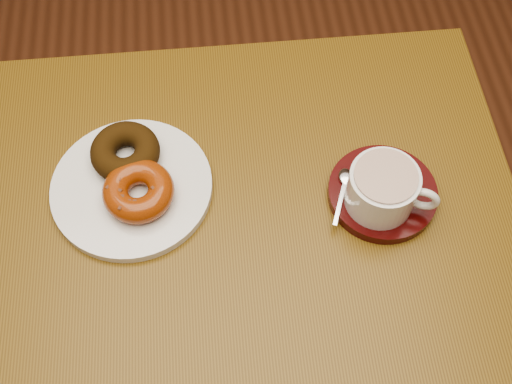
{
  "coord_description": "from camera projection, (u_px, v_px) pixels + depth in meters",
  "views": [
    {
      "loc": [
        0.26,
        -0.59,
        1.62
      ],
      "look_at": [
        0.31,
        -0.12,
        0.8
      ],
      "focal_mm": 45.0,
      "sensor_mm": 36.0,
      "label": 1
    }
  ],
  "objects": [
    {
      "name": "ground",
      "position": [
        134.0,
        317.0,
        1.68
      ],
      "size": [
        6.0,
        6.0,
        0.0
      ],
      "primitive_type": "plane",
      "color": "#582F1B",
      "rests_on": "ground"
    },
    {
      "name": "coffee_cup",
      "position": [
        383.0,
        189.0,
        0.91
      ],
      "size": [
        0.13,
        0.1,
        0.07
      ],
      "rotation": [
        0.0,
        0.0,
        -0.43
      ],
      "color": "silver",
      "rests_on": "saucer"
    },
    {
      "name": "saucer",
      "position": [
        382.0,
        193.0,
        0.96
      ],
      "size": [
        0.19,
        0.19,
        0.02
      ],
      "primitive_type": "cylinder",
      "rotation": [
        0.0,
        0.0,
        -0.17
      ],
      "color": "#350707",
      "rests_on": "cafe_table"
    },
    {
      "name": "teaspoon",
      "position": [
        345.0,
        182.0,
        0.95
      ],
      "size": [
        0.04,
        0.09,
        0.01
      ],
      "rotation": [
        0.0,
        0.0,
        -0.37
      ],
      "color": "silver",
      "rests_on": "saucer"
    },
    {
      "name": "cafe_table",
      "position": [
        244.0,
        236.0,
        1.07
      ],
      "size": [
        0.84,
        0.63,
        0.78
      ],
      "rotation": [
        0.0,
        0.0,
        -0.01
      ],
      "color": "brown",
      "rests_on": "ground"
    },
    {
      "name": "donut_caramel",
      "position": [
        138.0,
        191.0,
        0.93
      ],
      "size": [
        0.11,
        0.11,
        0.04
      ],
      "rotation": [
        0.0,
        0.0,
        -0.07
      ],
      "color": "#87370E",
      "rests_on": "donut_plate"
    },
    {
      "name": "donut_plate",
      "position": [
        132.0,
        187.0,
        0.96
      ],
      "size": [
        0.28,
        0.28,
        0.01
      ],
      "primitive_type": "cylinder",
      "rotation": [
        0.0,
        0.0,
        0.19
      ],
      "color": "silver",
      "rests_on": "cafe_table"
    },
    {
      "name": "donut_cinnamon",
      "position": [
        125.0,
        152.0,
        0.96
      ],
      "size": [
        0.12,
        0.12,
        0.04
      ],
      "primitive_type": "torus",
      "rotation": [
        0.0,
        0.0,
        -0.21
      ],
      "color": "#311E09",
      "rests_on": "donut_plate"
    }
  ]
}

